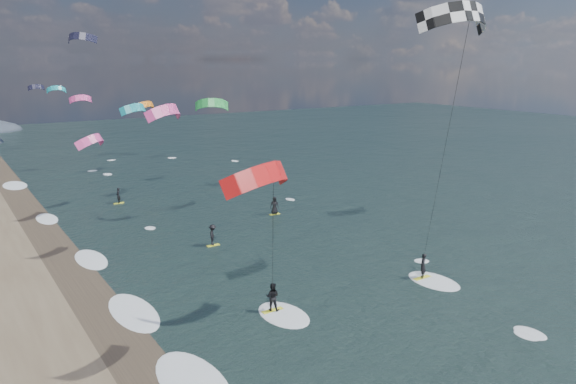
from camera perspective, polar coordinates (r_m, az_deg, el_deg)
ground at (r=29.98m, az=14.83°, el=-17.50°), size 260.00×260.00×0.00m
wet_sand_strip at (r=31.82m, az=-15.49°, el=-15.61°), size 3.00×240.00×0.00m
kitesurfer_near_a at (r=32.83m, az=17.20°, el=11.25°), size 7.80×8.37×18.44m
kitesurfer_near_b at (r=28.23m, az=-1.30°, el=-3.01°), size 7.23×8.82×11.42m
far_kitesurfers at (r=52.29m, az=-7.17°, el=-2.58°), size 12.98×19.39×1.83m
bg_kite_field at (r=71.66m, az=-18.01°, el=9.43°), size 15.84×72.83×11.16m
shoreline_surf at (r=36.20m, az=-15.95°, el=-11.95°), size 2.40×79.40×0.11m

